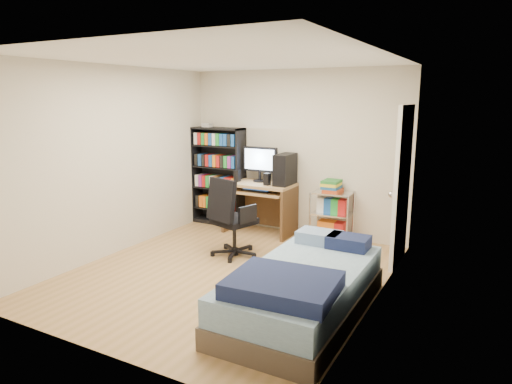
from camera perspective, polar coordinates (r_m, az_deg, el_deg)
The scene contains 7 objects.
room at distance 5.27m, azimuth -3.70°, elevation 2.63°, with size 3.58×4.08×2.58m.
media_shelf at distance 7.57m, azimuth -4.74°, elevation 2.14°, with size 0.90×0.30×1.67m.
computer_desk at distance 7.03m, azimuth 1.43°, elevation 0.55°, with size 1.06×0.61×1.33m.
office_chair at distance 6.08m, azimuth -3.05°, elevation -4.93°, with size 0.79×0.79×1.07m.
wire_cart at distance 6.70m, azimuth 9.52°, elevation -1.23°, with size 0.59×0.44×0.92m.
bed at distance 4.53m, azimuth 5.85°, elevation -12.02°, with size 1.05×2.11×0.60m.
door at distance 5.95m, azimuth 17.77°, elevation 0.69°, with size 0.12×0.80×2.00m.
Camera 1 is at (2.77, -4.41, 2.08)m, focal length 32.00 mm.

